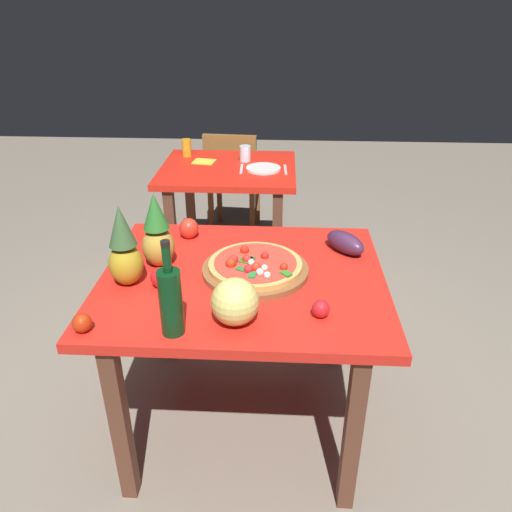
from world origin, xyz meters
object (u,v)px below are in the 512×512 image
(knife_utensil, at_px, (285,169))
(napkin_folded, at_px, (204,162))
(display_table, at_px, (243,295))
(drinking_glass_water, at_px, (245,153))
(pineapple_right, at_px, (157,234))
(tomato_at_corner, at_px, (82,323))
(background_table, at_px, (229,186))
(pizza_board, at_px, (255,270))
(tomato_beside_pepper, at_px, (161,277))
(drinking_glass_juice, at_px, (187,148))
(dinner_plate, at_px, (263,169))
(dining_chair, at_px, (233,178))
(pizza, at_px, (255,264))
(melon, at_px, (236,302))
(bell_pepper, at_px, (189,228))
(wine_bottle, at_px, (171,300))
(fork_utensil, at_px, (242,169))
(eggplant, at_px, (345,243))
(pineapple_left, at_px, (124,250))
(tomato_near_board, at_px, (321,309))

(knife_utensil, distance_m, napkin_folded, 0.56)
(display_table, xyz_separation_m, knife_utensil, (0.17, 1.34, 0.10))
(drinking_glass_water, bearing_deg, display_table, -86.14)
(pineapple_right, relative_size, tomato_at_corner, 4.77)
(background_table, distance_m, pizza_board, 1.40)
(tomato_beside_pepper, distance_m, drinking_glass_juice, 1.73)
(dinner_plate, bearing_deg, pizza_board, -89.05)
(dining_chair, bearing_deg, drinking_glass_water, 110.42)
(pizza, distance_m, melon, 0.34)
(dining_chair, xyz_separation_m, pizza_board, (0.29, -1.98, 0.30))
(background_table, relative_size, napkin_folded, 6.23)
(background_table, relative_size, bell_pepper, 9.04)
(bell_pepper, bearing_deg, wine_bottle, -84.18)
(dinner_plate, distance_m, knife_utensil, 0.14)
(display_table, bearing_deg, background_table, 98.34)
(pizza, height_order, napkin_folded, pizza)
(napkin_folded, bearing_deg, fork_utensil, -28.48)
(wine_bottle, bearing_deg, drinking_glass_juice, 98.88)
(melon, distance_m, drinking_glass_water, 1.84)
(eggplant, bearing_deg, fork_utensil, 115.78)
(pizza_board, bearing_deg, fork_utensil, 96.99)
(display_table, xyz_separation_m, pineapple_right, (-0.35, 0.07, 0.24))
(pineapple_right, bearing_deg, display_table, -11.46)
(drinking_glass_juice, relative_size, fork_utensil, 0.65)
(wine_bottle, distance_m, eggplant, 0.88)
(melon, xyz_separation_m, tomato_at_corner, (-0.50, -0.08, -0.05))
(display_table, xyz_separation_m, pizza, (0.05, 0.02, 0.14))
(eggplant, bearing_deg, wine_bottle, -135.69)
(background_table, height_order, wine_bottle, wine_bottle)
(bell_pepper, bearing_deg, knife_utensil, 66.36)
(drinking_glass_water, bearing_deg, pizza, -84.32)
(dining_chair, relative_size, pineapple_left, 2.64)
(display_table, distance_m, knife_utensil, 1.35)
(knife_utensil, bearing_deg, wine_bottle, -104.60)
(pizza_board, bearing_deg, tomato_near_board, -50.19)
(background_table, distance_m, drinking_glass_juice, 0.42)
(tomato_near_board, xyz_separation_m, fork_utensil, (-0.40, 1.61, -0.03))
(tomato_near_board, height_order, knife_utensil, tomato_near_board)
(bell_pepper, height_order, tomato_near_board, bell_pepper)
(bell_pepper, bearing_deg, pineapple_left, -111.47)
(pineapple_right, distance_m, knife_utensil, 1.38)
(pineapple_left, height_order, tomato_beside_pepper, pineapple_left)
(wine_bottle, xyz_separation_m, eggplant, (0.63, 0.61, -0.08))
(melon, distance_m, napkin_folded, 1.84)
(eggplant, height_order, tomato_near_board, eggplant)
(dinner_plate, height_order, fork_utensil, dinner_plate)
(pizza, height_order, tomato_at_corner, pizza)
(pineapple_right, xyz_separation_m, drinking_glass_water, (0.25, 1.45, -0.09))
(pineapple_left, bearing_deg, eggplant, 19.66)
(tomato_near_board, distance_m, knife_utensil, 1.62)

